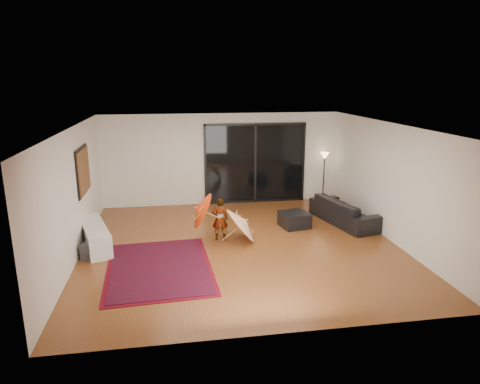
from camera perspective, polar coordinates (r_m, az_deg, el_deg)
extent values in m
plane|color=brown|center=(9.77, 0.14, -7.18)|extent=(7.00, 7.00, 0.00)
plane|color=white|center=(9.10, 0.15, 8.78)|extent=(7.00, 7.00, 0.00)
plane|color=silver|center=(12.73, -2.43, 4.38)|extent=(7.00, 0.00, 7.00)
plane|color=silver|center=(6.09, 5.56, -7.60)|extent=(7.00, 0.00, 7.00)
plane|color=silver|center=(9.45, -21.30, -0.37)|extent=(0.00, 7.00, 7.00)
plane|color=silver|center=(10.48, 19.39, 1.25)|extent=(0.00, 7.00, 7.00)
cube|color=black|center=(12.88, 2.03, 3.84)|extent=(3.00, 0.04, 2.40)
cube|color=black|center=(12.69, 2.09, 9.01)|extent=(3.06, 0.06, 0.06)
cube|color=black|center=(13.14, 2.00, -1.19)|extent=(3.06, 0.06, 0.06)
cube|color=black|center=(12.86, 2.05, 3.82)|extent=(0.06, 0.06, 2.40)
cube|color=black|center=(10.33, -20.23, 2.69)|extent=(0.02, 1.28, 1.08)
cube|color=#215426|center=(10.32, -20.12, 2.70)|extent=(0.03, 1.18, 0.98)
cube|color=white|center=(10.18, -18.79, -5.53)|extent=(0.99, 1.90, 0.51)
cube|color=#424244|center=(9.58, -19.39, -7.44)|extent=(0.37, 0.37, 0.34)
cube|color=#5B0715|center=(8.84, -10.71, -9.87)|extent=(2.20, 2.97, 0.01)
cube|color=#5F090D|center=(8.84, -10.71, -9.83)|extent=(2.03, 2.80, 0.02)
imported|color=black|center=(11.51, 13.84, -2.48)|extent=(1.34, 2.32, 0.64)
cube|color=black|center=(11.01, 7.27, -3.66)|extent=(0.77, 0.77, 0.38)
cylinder|color=black|center=(13.51, 10.93, -1.08)|extent=(0.26, 0.26, 0.03)
cylinder|color=black|center=(13.34, 11.08, 1.74)|extent=(0.03, 0.03, 1.39)
cone|color=#FFD899|center=(13.20, 11.23, 4.76)|extent=(0.26, 0.26, 0.20)
imported|color=#999999|center=(9.96, -2.69, -3.62)|extent=(0.40, 0.29, 1.02)
cone|color=red|center=(9.80, -5.87, -2.61)|extent=(0.55, 0.88, 0.86)
cylinder|color=#A68747|center=(9.91, -5.81, -4.46)|extent=(0.46, 0.02, 0.25)
cylinder|color=#A68747|center=(9.77, -5.88, -2.02)|extent=(0.06, 0.02, 0.04)
cone|color=white|center=(9.90, 0.87, -3.74)|extent=(0.76, 0.97, 0.87)
cylinder|color=#A68747|center=(10.03, 0.86, -5.75)|extent=(0.44, 0.02, 0.37)
cylinder|color=#A68747|center=(9.87, 0.88, -3.11)|extent=(0.05, 0.02, 0.05)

